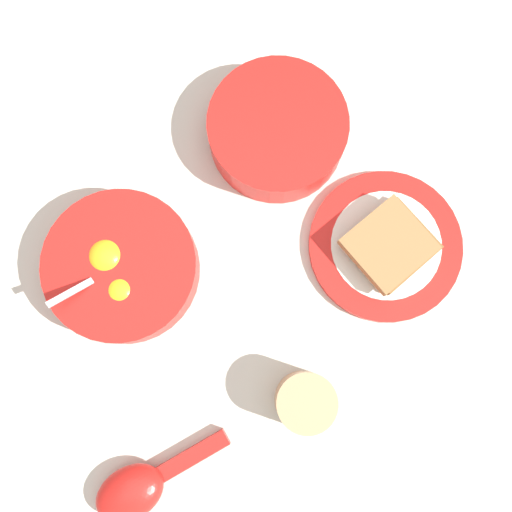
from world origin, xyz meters
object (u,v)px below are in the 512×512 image
object	(u,v)px
toast_sandwich	(391,245)
drinking_cup	(305,402)
egg_bowl	(122,268)
toast_plate	(385,246)
soup_spoon	(139,488)
congee_bowl	(277,130)

from	to	relation	value
toast_sandwich	drinking_cup	world-z (taller)	drinking_cup
toast_sandwich	egg_bowl	bearing A→B (deg)	179.86
toast_plate	soup_spoon	distance (m)	0.39
toast_sandwich	soup_spoon	distance (m)	0.39
toast_sandwich	soup_spoon	size ratio (longest dim) A/B	0.76
toast_sandwich	toast_plate	bearing A→B (deg)	104.96
toast_plate	toast_sandwich	bearing A→B (deg)	-75.04
egg_bowl	congee_bowl	size ratio (longest dim) A/B	1.05
toast_plate	congee_bowl	xyz separation A→B (m)	(-0.12, 0.15, 0.02)
egg_bowl	soup_spoon	xyz separation A→B (m)	(0.00, -0.24, -0.01)
egg_bowl	drinking_cup	size ratio (longest dim) A/B	2.65
soup_spoon	congee_bowl	world-z (taller)	congee_bowl
drinking_cup	soup_spoon	bearing A→B (deg)	-157.68
egg_bowl	congee_bowl	bearing A→B (deg)	37.73
soup_spoon	congee_bowl	bearing A→B (deg)	64.46
egg_bowl	toast_plate	world-z (taller)	egg_bowl
toast_plate	egg_bowl	bearing A→B (deg)	-179.47
egg_bowl	toast_sandwich	distance (m)	0.31
egg_bowl	toast_sandwich	world-z (taller)	egg_bowl
toast_plate	congee_bowl	bearing A→B (deg)	128.59
egg_bowl	congee_bowl	world-z (taller)	egg_bowl
soup_spoon	drinking_cup	xyz separation A→B (m)	(0.19, 0.08, 0.02)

